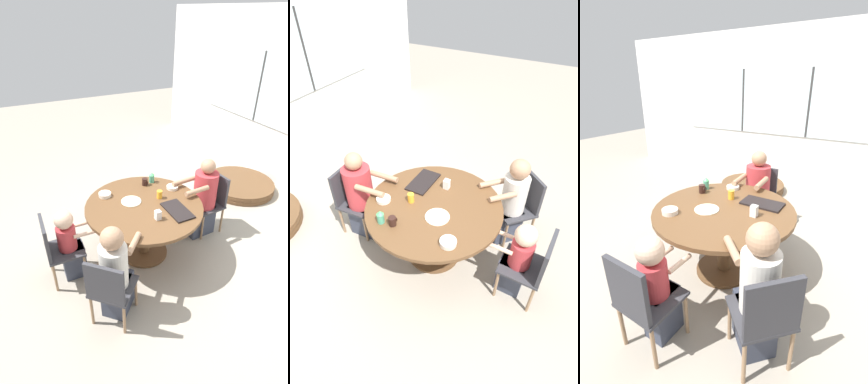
# 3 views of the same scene
# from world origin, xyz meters

# --- Properties ---
(ground_plane) EXTENTS (16.00, 16.00, 0.00)m
(ground_plane) POSITION_xyz_m (0.00, 0.00, 0.00)
(ground_plane) COLOR gray
(dining_table) EXTENTS (1.40, 1.40, 0.74)m
(dining_table) POSITION_xyz_m (0.00, 0.00, 0.60)
(dining_table) COLOR brown
(dining_table) RESTS_ON ground_plane
(chair_for_woman_green_shirt) EXTENTS (0.42, 0.42, 0.84)m
(chair_for_woman_green_shirt) POSITION_xyz_m (-0.06, 1.07, 0.50)
(chair_for_woman_green_shirt) COLOR #333338
(chair_for_woman_green_shirt) RESTS_ON ground_plane
(chair_for_man_blue_shirt) EXTENTS (0.57, 0.57, 0.84)m
(chair_for_man_blue_shirt) POSITION_xyz_m (0.77, -0.74, 0.50)
(chair_for_man_blue_shirt) COLOR #333338
(chair_for_man_blue_shirt) RESTS_ON ground_plane
(chair_for_toddler) EXTENTS (0.41, 0.41, 0.84)m
(chair_for_toddler) POSITION_xyz_m (-0.03, -1.07, 0.50)
(chair_for_toddler) COLOR #333338
(chair_for_toddler) RESTS_ON ground_plane
(person_woman_green_shirt) EXTENTS (0.36, 0.60, 1.11)m
(person_woman_green_shirt) POSITION_xyz_m (-0.05, 0.90, 0.50)
(person_woman_green_shirt) COLOR #333847
(person_woman_green_shirt) RESTS_ON ground_plane
(person_man_blue_shirt) EXTENTS (0.54, 0.54, 1.10)m
(person_man_blue_shirt) POSITION_xyz_m (0.65, -0.63, 0.51)
(person_man_blue_shirt) COLOR #333847
(person_man_blue_shirt) RESTS_ON ground_plane
(person_toddler) EXTENTS (0.24, 0.41, 0.92)m
(person_toddler) POSITION_xyz_m (-0.03, -0.92, 0.45)
(person_toddler) COLOR #333847
(person_toddler) RESTS_ON ground_plane
(food_tray_dark) EXTENTS (0.42, 0.23, 0.02)m
(food_tray_dark) POSITION_xyz_m (0.28, 0.29, 0.75)
(food_tray_dark) COLOR black
(food_tray_dark) RESTS_ON dining_table
(coffee_mug) EXTENTS (0.08, 0.07, 0.09)m
(coffee_mug) POSITION_xyz_m (-0.42, 0.22, 0.79)
(coffee_mug) COLOR black
(coffee_mug) RESTS_ON dining_table
(sippy_cup) EXTENTS (0.07, 0.07, 0.14)m
(sippy_cup) POSITION_xyz_m (-0.44, 0.33, 0.81)
(sippy_cup) COLOR #4CA57F
(sippy_cup) RESTS_ON dining_table
(juice_glass) EXTENTS (0.07, 0.07, 0.10)m
(juice_glass) POSITION_xyz_m (-0.05, 0.24, 0.79)
(juice_glass) COLOR gold
(juice_glass) RESTS_ON dining_table
(milk_carton_small) EXTENTS (0.06, 0.06, 0.11)m
(milk_carton_small) POSITION_xyz_m (0.32, 0.01, 0.80)
(milk_carton_small) COLOR silver
(milk_carton_small) RESTS_ON dining_table
(bowl_white_shallow) EXTENTS (0.15, 0.15, 0.05)m
(bowl_white_shallow) POSITION_xyz_m (-0.39, -0.35, 0.77)
(bowl_white_shallow) COLOR silver
(bowl_white_shallow) RESTS_ON dining_table
(bowl_cereal) EXTENTS (0.15, 0.15, 0.04)m
(bowl_cereal) POSITION_xyz_m (-0.18, 0.49, 0.76)
(bowl_cereal) COLOR silver
(bowl_cereal) RESTS_ON dining_table
(plate_tortillas) EXTENTS (0.24, 0.24, 0.01)m
(plate_tortillas) POSITION_xyz_m (-0.13, -0.11, 0.75)
(plate_tortillas) COLOR beige
(plate_tortillas) RESTS_ON dining_table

